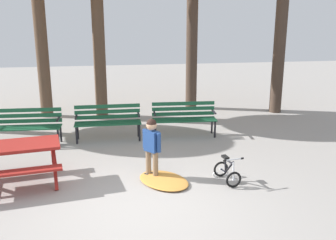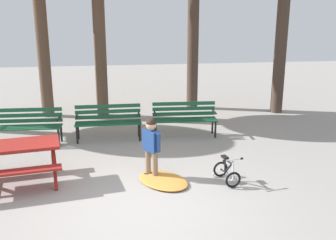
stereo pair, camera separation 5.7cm
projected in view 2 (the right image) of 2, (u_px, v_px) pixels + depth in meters
name	position (u px, v px, depth m)	size (l,w,h in m)	color
ground	(138.00, 207.00, 6.29)	(36.00, 36.00, 0.00)	gray
picnic_table	(8.00, 154.00, 6.95)	(1.98, 1.60, 0.79)	maroon
park_bench_far_left	(27.00, 123.00, 9.18)	(1.62, 0.55, 0.85)	#195133
park_bench_left	(108.00, 119.00, 9.54)	(1.60, 0.47, 0.85)	#195133
park_bench_right	(184.00, 116.00, 9.83)	(1.62, 0.55, 0.85)	#195133
child_standing	(151.00, 143.00, 7.24)	(0.31, 0.36, 1.15)	#7F664C
kids_bicycle	(227.00, 172.00, 7.16)	(0.43, 0.60, 0.54)	black
leaf_pile	(163.00, 180.00, 7.20)	(1.07, 0.75, 0.07)	#C68438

